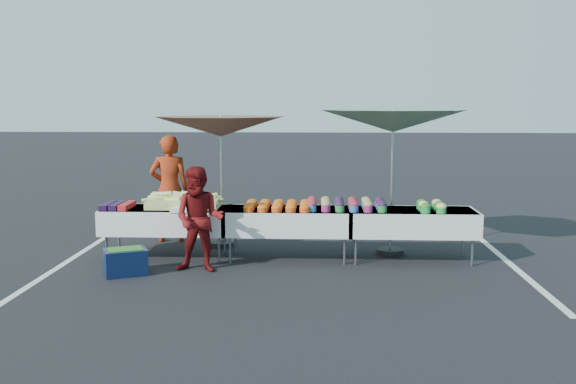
{
  "coord_description": "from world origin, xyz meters",
  "views": [
    {
      "loc": [
        0.43,
        -9.24,
        2.3
      ],
      "look_at": [
        0.0,
        0.0,
        1.0
      ],
      "focal_mm": 40.0,
      "sensor_mm": 36.0,
      "label": 1
    }
  ],
  "objects_px": {
    "table_right": "(411,221)",
    "umbrella_left": "(221,128)",
    "umbrella_right": "(393,122)",
    "table_center": "(288,220)",
    "storage_bin": "(125,261)",
    "vendor": "(170,189)",
    "customer": "(199,219)",
    "table_left": "(167,219)"
  },
  "relations": [
    {
      "from": "vendor",
      "to": "umbrella_right",
      "type": "relative_size",
      "value": 0.79
    },
    {
      "from": "vendor",
      "to": "storage_bin",
      "type": "bearing_deg",
      "value": 76.7
    },
    {
      "from": "table_left",
      "to": "table_right",
      "type": "bearing_deg",
      "value": 0.0
    },
    {
      "from": "umbrella_left",
      "to": "storage_bin",
      "type": "height_order",
      "value": "umbrella_left"
    },
    {
      "from": "table_left",
      "to": "storage_bin",
      "type": "relative_size",
      "value": 2.82
    },
    {
      "from": "umbrella_right",
      "to": "storage_bin",
      "type": "height_order",
      "value": "umbrella_right"
    },
    {
      "from": "umbrella_left",
      "to": "umbrella_right",
      "type": "bearing_deg",
      "value": -8.61
    },
    {
      "from": "table_center",
      "to": "table_right",
      "type": "height_order",
      "value": "same"
    },
    {
      "from": "umbrella_left",
      "to": "storage_bin",
      "type": "bearing_deg",
      "value": -120.63
    },
    {
      "from": "table_right",
      "to": "umbrella_left",
      "type": "bearing_deg",
      "value": 164.55
    },
    {
      "from": "vendor",
      "to": "umbrella_right",
      "type": "bearing_deg",
      "value": 158.66
    },
    {
      "from": "vendor",
      "to": "customer",
      "type": "xyz_separation_m",
      "value": [
        0.84,
        -1.88,
        -0.16
      ]
    },
    {
      "from": "umbrella_right",
      "to": "table_right",
      "type": "bearing_deg",
      "value": -57.76
    },
    {
      "from": "storage_bin",
      "to": "vendor",
      "type": "bearing_deg",
      "value": 61.97
    },
    {
      "from": "umbrella_left",
      "to": "storage_bin",
      "type": "distance_m",
      "value": 2.68
    },
    {
      "from": "table_right",
      "to": "customer",
      "type": "distance_m",
      "value": 3.07
    },
    {
      "from": "table_right",
      "to": "umbrella_left",
      "type": "height_order",
      "value": "umbrella_left"
    },
    {
      "from": "table_right",
      "to": "umbrella_right",
      "type": "distance_m",
      "value": 1.49
    },
    {
      "from": "table_center",
      "to": "umbrella_right",
      "type": "distance_m",
      "value": 2.14
    },
    {
      "from": "vendor",
      "to": "storage_bin",
      "type": "relative_size",
      "value": 2.68
    },
    {
      "from": "table_left",
      "to": "storage_bin",
      "type": "xyz_separation_m",
      "value": [
        -0.34,
        -0.97,
        -0.4
      ]
    },
    {
      "from": "storage_bin",
      "to": "table_right",
      "type": "bearing_deg",
      "value": -10.66
    },
    {
      "from": "customer",
      "to": "umbrella_right",
      "type": "height_order",
      "value": "umbrella_right"
    },
    {
      "from": "table_center",
      "to": "umbrella_left",
      "type": "relative_size",
      "value": 0.73
    },
    {
      "from": "table_left",
      "to": "vendor",
      "type": "height_order",
      "value": "vendor"
    },
    {
      "from": "table_center",
      "to": "table_right",
      "type": "relative_size",
      "value": 1.0
    },
    {
      "from": "table_right",
      "to": "table_left",
      "type": "bearing_deg",
      "value": 180.0
    },
    {
      "from": "customer",
      "to": "table_right",
      "type": "bearing_deg",
      "value": 19.95
    },
    {
      "from": "table_left",
      "to": "umbrella_left",
      "type": "relative_size",
      "value": 0.73
    },
    {
      "from": "vendor",
      "to": "umbrella_left",
      "type": "bearing_deg",
      "value": 150.38
    },
    {
      "from": "table_center",
      "to": "storage_bin",
      "type": "distance_m",
      "value": 2.38
    },
    {
      "from": "table_left",
      "to": "table_center",
      "type": "bearing_deg",
      "value": 0.0
    },
    {
      "from": "table_left",
      "to": "umbrella_left",
      "type": "height_order",
      "value": "umbrella_left"
    },
    {
      "from": "table_left",
      "to": "storage_bin",
      "type": "distance_m",
      "value": 1.1
    },
    {
      "from": "umbrella_left",
      "to": "umbrella_right",
      "type": "xyz_separation_m",
      "value": [
        2.64,
        -0.4,
        0.1
      ]
    },
    {
      "from": "table_right",
      "to": "table_center",
      "type": "bearing_deg",
      "value": 180.0
    },
    {
      "from": "table_left",
      "to": "vendor",
      "type": "distance_m",
      "value": 1.19
    },
    {
      "from": "customer",
      "to": "table_left",
      "type": "bearing_deg",
      "value": 135.78
    },
    {
      "from": "vendor",
      "to": "umbrella_left",
      "type": "xyz_separation_m",
      "value": [
        0.92,
        -0.33,
        1.02
      ]
    },
    {
      "from": "table_right",
      "to": "customer",
      "type": "relative_size",
      "value": 1.29
    },
    {
      "from": "table_left",
      "to": "vendor",
      "type": "bearing_deg",
      "value": 100.54
    },
    {
      "from": "table_right",
      "to": "vendor",
      "type": "height_order",
      "value": "vendor"
    }
  ]
}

